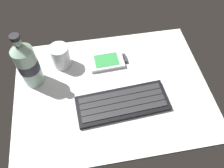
# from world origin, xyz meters

# --- Properties ---
(ground_plane) EXTENTS (0.64, 0.48, 0.03)m
(ground_plane) POSITION_xyz_m (0.00, -0.00, -0.01)
(ground_plane) COLOR silver
(keyboard) EXTENTS (0.30, 0.13, 0.02)m
(keyboard) POSITION_xyz_m (0.02, -0.06, 0.01)
(keyboard) COLOR black
(keyboard) RESTS_ON ground_plane
(handheld_device) EXTENTS (0.13, 0.08, 0.02)m
(handheld_device) POSITION_xyz_m (0.01, 0.12, 0.01)
(handheld_device) COLOR silver
(handheld_device) RESTS_ON ground_plane
(juice_cup) EXTENTS (0.06, 0.06, 0.09)m
(juice_cup) POSITION_xyz_m (-0.16, 0.14, 0.04)
(juice_cup) COLOR silver
(juice_cup) RESTS_ON ground_plane
(water_bottle) EXTENTS (0.07, 0.07, 0.21)m
(water_bottle) POSITION_xyz_m (-0.25, 0.08, 0.09)
(water_bottle) COLOR #9EC1A8
(water_bottle) RESTS_ON ground_plane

